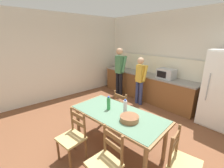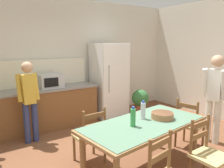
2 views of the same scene
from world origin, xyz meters
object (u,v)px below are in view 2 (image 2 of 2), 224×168
object	(u,v)px
chair_side_far_left	(90,136)
person_at_counter	(29,98)
refrigerator	(109,80)
dining_table	(144,128)
serving_bowl	(162,115)
bottle_off_centre	(143,111)
microwave	(51,81)
potted_plant	(140,100)
bottle_near_centre	(133,117)
chair_head_end	(189,124)
chair_side_near_right	(208,154)
person_by_table	(214,95)

from	to	relation	value
chair_side_far_left	person_at_counter	world-z (taller)	person_at_counter
refrigerator	dining_table	distance (m)	2.68
serving_bowl	bottle_off_centre	bearing A→B (deg)	149.28
person_at_counter	microwave	bearing A→B (deg)	-48.64
bottle_off_centre	potted_plant	distance (m)	2.57
refrigerator	bottle_near_centre	distance (m)	2.79
microwave	refrigerator	bearing A→B (deg)	-0.72
chair_head_end	chair_side_far_left	size ratio (longest dim) A/B	1.00
bottle_off_centre	potted_plant	xyz separation A→B (m)	(1.64, 1.91, -0.51)
chair_head_end	microwave	bearing A→B (deg)	23.51
chair_head_end	person_at_counter	xyz separation A→B (m)	(-2.26, 1.83, 0.42)
serving_bowl	person_at_counter	xyz separation A→B (m)	(-1.39, 1.99, 0.04)
chair_side_near_right	potted_plant	world-z (taller)	chair_side_near_right
bottle_near_centre	microwave	bearing A→B (deg)	95.65
microwave	bottle_off_centre	world-z (taller)	microwave
serving_bowl	person_by_table	size ratio (longest dim) A/B	0.19
chair_side_near_right	potted_plant	xyz separation A→B (m)	(1.23, 2.71, -0.06)
dining_table	chair_side_far_left	size ratio (longest dim) A/B	2.10
bottle_off_centre	serving_bowl	size ratio (longest dim) A/B	0.84
chair_side_near_right	chair_side_far_left	world-z (taller)	same
bottle_near_centre	chair_side_far_left	bearing A→B (deg)	110.78
bottle_off_centre	potted_plant	world-z (taller)	bottle_off_centre
dining_table	chair_side_near_right	world-z (taller)	chair_side_near_right
dining_table	chair_side_far_left	world-z (taller)	chair_side_far_left
chair_side_near_right	chair_side_far_left	bearing A→B (deg)	124.64
chair_side_near_right	chair_head_end	bearing A→B (deg)	47.24
dining_table	bottle_off_centre	world-z (taller)	bottle_off_centre
chair_side_far_left	potted_plant	size ratio (longest dim) A/B	1.36
bottle_off_centre	dining_table	bearing A→B (deg)	-123.78
bottle_near_centre	person_by_table	bearing A→B (deg)	1.86
refrigerator	chair_side_far_left	xyz separation A→B (m)	(-1.53, -1.79, -0.49)
microwave	person_at_counter	xyz separation A→B (m)	(-0.59, -0.52, -0.19)
refrigerator	bottle_near_centre	bearing A→B (deg)	-116.94
refrigerator	potted_plant	distance (m)	0.97
bottle_off_centre	chair_head_end	world-z (taller)	bottle_off_centre
microwave	bottle_near_centre	distance (m)	2.52
bottle_near_centre	dining_table	bearing A→B (deg)	6.42
microwave	chair_side_far_left	distance (m)	1.91
microwave	bottle_near_centre	size ratio (longest dim) A/B	1.85
chair_side_far_left	refrigerator	bearing A→B (deg)	-132.56
chair_head_end	person_by_table	size ratio (longest dim) A/B	0.55
chair_side_far_left	potted_plant	world-z (taller)	chair_side_far_left
chair_side_near_right	serving_bowl	bearing A→B (deg)	103.06
dining_table	potted_plant	world-z (taller)	dining_table
dining_table	serving_bowl	world-z (taller)	serving_bowl
refrigerator	person_at_counter	xyz separation A→B (m)	(-2.10, -0.50, -0.07)
potted_plant	refrigerator	bearing A→B (deg)	147.92
serving_bowl	chair_side_near_right	size ratio (longest dim) A/B	0.35
microwave	chair_side_far_left	bearing A→B (deg)	-90.54
dining_table	bottle_near_centre	distance (m)	0.31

